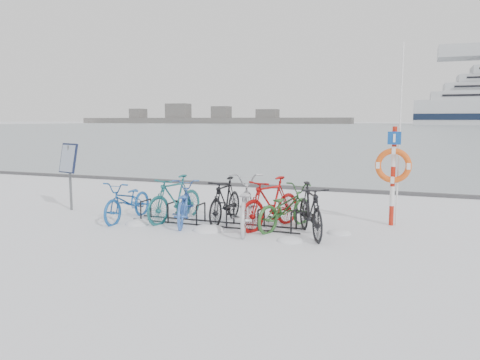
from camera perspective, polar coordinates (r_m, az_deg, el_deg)
The scene contains 16 objects.
ground at distance 10.55m, azimuth -3.02°, elevation -5.46°, with size 900.00×900.00×0.00m, color white.
ice_sheet at distance 164.48m, azimuth 19.36°, elevation 6.15°, with size 400.00×298.00×0.02m, color #A2AEB7.
quay_edge at distance 16.03m, azimuth 5.49°, elevation -0.88°, with size 400.00×0.25×0.10m, color #3F3F42.
bike_rack at distance 10.51m, azimuth -3.02°, elevation -4.50°, with size 4.00×0.48×0.46m.
info_board at distance 12.82m, azimuth -20.16°, elevation 2.05°, with size 0.61×0.35×1.74m.
lifebuoy_station at distance 10.75m, azimuth 18.20°, elevation 1.66°, with size 0.77×0.22×3.99m.
shoreline at distance 297.49m, azimuth -4.44°, elevation 7.44°, with size 180.00×12.00×9.50m.
bike_0 at distance 11.27m, azimuth -13.47°, elevation -2.31°, with size 0.64×1.85×0.97m, color #164F99.
bike_1 at distance 10.97m, azimuth -7.95°, elevation -2.11°, with size 0.51×1.82×1.09m, color #195A5E.
bike_2 at distance 10.67m, azimuth -6.92°, elevation -2.69°, with size 0.65×1.86×0.97m, color #3562BA.
bike_3 at distance 10.69m, azimuth -1.83°, elevation -2.36°, with size 0.50×1.77×1.07m, color black.
bike_4 at distance 10.04m, azimuth 0.56°, elevation -2.69°, with size 0.78×2.24×1.17m, color #B7BAC0.
bike_5 at distance 10.16m, azimuth 3.78°, elevation -2.66°, with size 0.54×1.90×1.14m, color #9A0C0C.
bike_6 at distance 10.16m, azimuth 5.52°, elevation -3.17°, with size 0.65×1.86×0.98m, color #2B5E29.
bike_7 at distance 9.60m, azimuth 8.59°, elevation -3.45°, with size 0.52×1.84×1.10m, color black.
snow_drifts at distance 10.28m, azimuth -2.82°, elevation -5.80°, with size 5.95×1.89×0.23m.
Camera 1 is at (4.15, -9.41, 2.34)m, focal length 35.00 mm.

